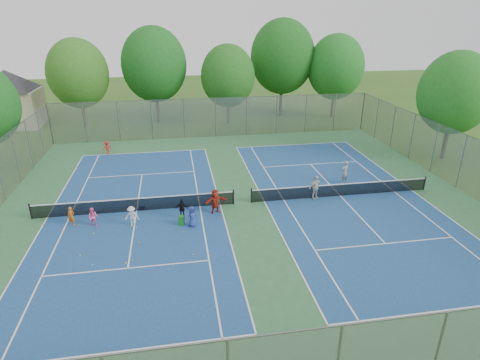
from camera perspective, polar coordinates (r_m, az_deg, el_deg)
name	(u,v)px	position (r m, az deg, el deg)	size (l,w,h in m)	color
ground	(242,203)	(27.18, 0.35, -3.33)	(120.00, 120.00, 0.00)	#32591C
court_pad	(242,203)	(27.17, 0.35, -3.32)	(32.00, 32.00, 0.01)	#31683D
court_left	(137,211)	(26.98, -14.50, -4.29)	(10.97, 23.77, 0.01)	navy
court_right	(340,196)	(29.09, 14.07, -2.20)	(10.97, 23.77, 0.01)	navy
net_left	(136,205)	(26.79, -14.59, -3.45)	(12.87, 0.10, 0.91)	black
net_right	(341,190)	(28.91, 14.16, -1.41)	(12.87, 0.10, 0.91)	black
fence_north	(216,118)	(41.47, -3.49, 8.85)	(32.00, 0.10, 4.00)	gray
fence_east	(461,162)	(32.95, 28.96, 2.25)	(32.00, 0.10, 4.00)	gray
house	(8,88)	(51.80, -30.15, 11.20)	(11.03, 11.03, 7.30)	#B7A88C
tree_nw	(78,74)	(47.45, -22.06, 13.86)	(6.40, 6.40, 9.58)	#443326
tree_nl	(154,65)	(47.37, -12.12, 15.75)	(7.20, 7.20, 10.69)	#443326
tree_nc	(228,76)	(45.93, -1.75, 14.57)	(6.00, 6.00, 8.85)	#443326
tree_nr	(282,57)	(50.06, 6.06, 17.04)	(7.60, 7.60, 11.42)	#443326
tree_ne	(336,67)	(50.24, 13.49, 15.35)	(6.60, 6.60, 9.77)	#443326
tree_side_e	(455,93)	(38.47, 28.29, 10.84)	(6.00, 6.00, 9.20)	#443326
ball_crate	(142,207)	(27.12, -13.71, -3.77)	(0.32, 0.32, 0.28)	#1A36C3
ball_hopper	(181,220)	(24.67, -8.33, -5.71)	(0.30, 0.30, 0.60)	#248628
student_a	(71,216)	(26.29, -22.88, -4.78)	(0.44, 0.29, 1.20)	#DC5E14
student_b	(93,217)	(25.68, -20.15, -4.98)	(0.59, 0.46, 1.22)	pink
student_c	(132,216)	(24.97, -15.12, -5.01)	(0.84, 0.49, 1.31)	silver
student_d	(182,209)	(25.24, -8.29, -4.09)	(0.77, 0.32, 1.32)	black
student_e	(192,217)	(24.24, -6.82, -5.19)	(0.64, 0.42, 1.32)	#283995
student_f	(215,201)	(25.61, -3.52, -3.06)	(1.52, 0.48, 1.64)	#A62817
child_far_baseline	(107,148)	(38.32, -18.37, 4.39)	(0.80, 0.46, 1.24)	red
instructor	(345,172)	(31.00, 14.66, 1.09)	(0.65, 0.43, 1.78)	gray
teen_court_b	(315,187)	(27.98, 10.67, -1.03)	(1.00, 0.42, 1.71)	silver
tennis_ball_0	(193,255)	(21.82, -6.64, -10.54)	(0.07, 0.07, 0.07)	gold
tennis_ball_1	(80,256)	(23.23, -21.78, -9.96)	(0.07, 0.07, 0.07)	#C6EA36
tennis_ball_2	(80,226)	(26.24, -21.85, -6.06)	(0.07, 0.07, 0.07)	#B3C72E
tennis_ball_3	(126,263)	(21.86, -15.95, -11.31)	(0.07, 0.07, 0.07)	#CCEF37
tennis_ball_4	(92,265)	(22.22, -20.26, -11.32)	(0.07, 0.07, 0.07)	#A9CF30
tennis_ball_5	(182,232)	(23.92, -8.19, -7.40)	(0.07, 0.07, 0.07)	#A2C72E
tennis_ball_6	(93,234)	(25.06, -20.12, -7.19)	(0.07, 0.07, 0.07)	#C8DE33
tennis_ball_7	(136,228)	(24.97, -14.56, -6.57)	(0.07, 0.07, 0.07)	#D0EB36
tennis_ball_8	(105,270)	(21.65, -18.66, -12.05)	(0.07, 0.07, 0.07)	#D4F138
tennis_ball_9	(139,243)	(23.40, -14.14, -8.65)	(0.07, 0.07, 0.07)	#CDD431
tennis_ball_10	(133,260)	(21.98, -15.01, -10.99)	(0.07, 0.07, 0.07)	#BEE335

